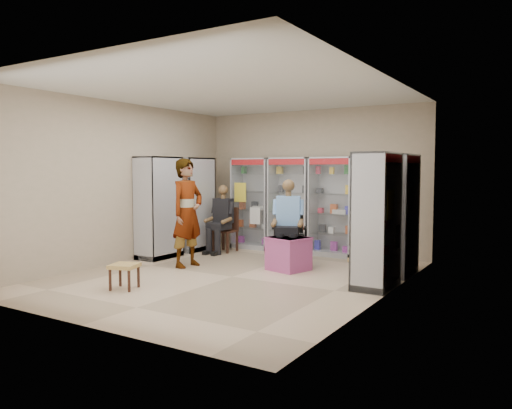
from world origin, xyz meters
The scene contains 18 objects.
floor centered at (0.00, 0.00, 0.00)m, with size 6.00×6.00×0.00m, color tan.
room_shell centered at (0.00, 0.00, 1.97)m, with size 5.02×6.02×3.01m.
cabinet_back_left centered at (-1.30, 2.73, 1.00)m, with size 0.90×0.50×2.00m, color #B7BABF.
cabinet_back_mid centered at (-0.35, 2.73, 1.00)m, with size 0.90×0.50×2.00m, color #9FA1A5.
cabinet_back_right centered at (0.60, 2.73, 1.00)m, with size 0.90×0.50×2.00m, color #AFB2B6.
cabinet_right_far centered at (2.23, 1.60, 1.00)m, with size 0.50×0.90×2.00m, color #B9BBC1.
cabinet_right_near centered at (2.23, 0.50, 1.00)m, with size 0.50×0.90×2.00m, color silver.
cabinet_left_far centered at (-2.23, 1.80, 1.00)m, with size 0.50×0.90×2.00m, color silver.
cabinet_left_near centered at (-2.23, 0.70, 1.00)m, with size 0.50×0.90×2.00m, color silver.
wooden_chair centered at (-1.55, 2.00, 0.47)m, with size 0.42×0.42×0.94m, color black.
seated_customer centered at (-1.55, 1.95, 0.67)m, with size 0.44×0.60×1.34m, color black, non-canonical shape.
office_chair centered at (0.34, 1.35, 0.58)m, with size 0.63×0.63×1.16m, color black.
seated_shopkeeper centered at (0.34, 1.30, 0.74)m, with size 0.48×0.67×1.47m, color #6FA5DC, non-canonical shape.
pink_trunk centered at (0.53, 0.96, 0.29)m, with size 0.60×0.58×0.58m, color #B14688.
tea_glass centered at (0.53, 1.00, 0.63)m, with size 0.07×0.07×0.10m, color #572A07.
woven_stool_a centered at (1.90, 0.83, 0.19)m, with size 0.37×0.37×0.37m, color #A68D46.
woven_stool_b centered at (-0.87, -1.52, 0.19)m, with size 0.37×0.37×0.37m, color olive.
standing_man centered at (-1.18, 0.30, 0.97)m, with size 0.71×0.47×1.94m, color #969698.
Camera 1 is at (4.55, -6.64, 1.75)m, focal length 35.00 mm.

